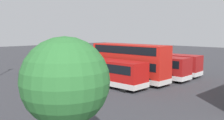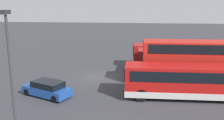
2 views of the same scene
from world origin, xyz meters
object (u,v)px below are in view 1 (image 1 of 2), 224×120
bus_single_deck_near_end (160,63)px  bus_double_decker_third (129,62)px  car_hatchback_silver (40,68)px  bus_single_deck_second (148,65)px  bus_single_deck_fourth (103,71)px

bus_single_deck_near_end → bus_double_decker_third: 7.40m
car_hatchback_silver → bus_double_decker_third: bearing=107.4°
bus_single_deck_second → bus_double_decker_third: size_ratio=1.10×
bus_single_deck_second → bus_double_decker_third: bus_double_decker_third is taller
bus_single_deck_near_end → car_hatchback_silver: (11.61, -13.12, -0.92)m
bus_single_deck_second → car_hatchback_silver: 15.85m
bus_single_deck_second → bus_double_decker_third: bearing=0.5°
bus_single_deck_fourth → car_hatchback_silver: bearing=-86.1°
bus_single_deck_near_end → bus_double_decker_third: (7.33, 0.49, 0.82)m
bus_single_deck_second → bus_double_decker_third: (3.83, 0.03, 0.82)m
bus_single_deck_near_end → bus_single_deck_second: bearing=7.5°
bus_single_deck_second → car_hatchback_silver: bearing=-59.2°
car_hatchback_silver → bus_single_deck_near_end: bearing=131.5°
bus_single_deck_second → bus_double_decker_third: 3.92m
bus_double_decker_third → car_hatchback_silver: (4.27, -13.62, -1.74)m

